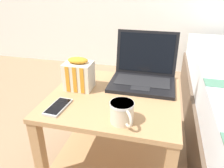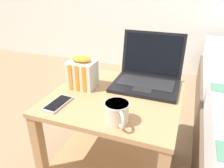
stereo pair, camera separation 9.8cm
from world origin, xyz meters
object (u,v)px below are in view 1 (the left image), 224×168
(snack_bag, at_px, (79,75))
(mug_front_left, at_px, (122,111))
(cell_phone, at_px, (58,107))
(laptop, at_px, (143,73))

(snack_bag, bearing_deg, mug_front_left, -41.13)
(snack_bag, distance_m, cell_phone, 0.21)
(laptop, xyz_separation_m, mug_front_left, (-0.04, -0.39, -0.00))
(cell_phone, bearing_deg, snack_bag, 84.25)
(laptop, distance_m, mug_front_left, 0.39)
(mug_front_left, distance_m, snack_bag, 0.36)
(laptop, height_order, snack_bag, laptop)
(snack_bag, xyz_separation_m, cell_phone, (-0.02, -0.20, -0.07))
(laptop, distance_m, snack_bag, 0.34)
(laptop, bearing_deg, mug_front_left, -95.38)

